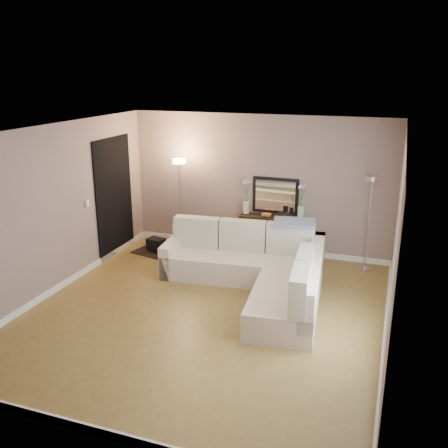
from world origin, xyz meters
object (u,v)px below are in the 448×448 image
(console_table, at_px, (268,233))
(floor_lamp_lit, at_px, (180,186))
(sectional_sofa, at_px, (259,269))
(floor_lamp_unlit, at_px, (370,205))

(console_table, height_order, floor_lamp_lit, floor_lamp_lit)
(floor_lamp_lit, bearing_deg, console_table, 6.95)
(sectional_sofa, height_order, floor_lamp_unlit, floor_lamp_unlit)
(console_table, height_order, floor_lamp_unlit, floor_lamp_unlit)
(console_table, relative_size, floor_lamp_lit, 0.70)
(sectional_sofa, height_order, floor_lamp_lit, floor_lamp_lit)
(console_table, xyz_separation_m, floor_lamp_unlit, (1.80, -0.17, 0.76))
(sectional_sofa, xyz_separation_m, console_table, (-0.26, 1.57, 0.08))
(sectional_sofa, bearing_deg, floor_lamp_lit, 145.23)
(console_table, xyz_separation_m, floor_lamp_lit, (-1.70, -0.21, 0.82))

